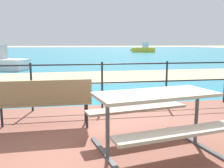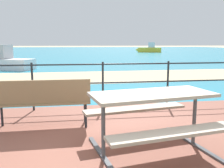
# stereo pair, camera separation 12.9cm
# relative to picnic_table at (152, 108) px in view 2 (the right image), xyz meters

# --- Properties ---
(ground_plane) EXTENTS (240.00, 240.00, 0.00)m
(ground_plane) POSITION_rel_picnic_table_xyz_m (-0.38, -0.06, -0.64)
(ground_plane) COLOR tan
(patio_paving) EXTENTS (6.40, 5.20, 0.06)m
(patio_paving) POSITION_rel_picnic_table_xyz_m (-0.38, -0.06, -0.61)
(patio_paving) COLOR brown
(patio_paving) RESTS_ON ground
(sea_water) EXTENTS (90.00, 90.00, 0.01)m
(sea_water) POSITION_rel_picnic_table_xyz_m (-0.38, 39.94, -0.64)
(sea_water) COLOR teal
(sea_water) RESTS_ON ground
(beach_strip) EXTENTS (54.08, 5.22, 0.01)m
(beach_strip) POSITION_rel_picnic_table_xyz_m (-0.38, 7.73, -0.64)
(beach_strip) COLOR tan
(beach_strip) RESTS_ON ground
(picnic_table) EXTENTS (1.77, 1.58, 0.78)m
(picnic_table) POSITION_rel_picnic_table_xyz_m (0.00, 0.00, 0.00)
(picnic_table) COLOR tan
(picnic_table) RESTS_ON patio_paving
(park_bench) EXTENTS (1.58, 0.44, 0.83)m
(park_bench) POSITION_rel_picnic_table_xyz_m (-1.52, 1.12, -0.08)
(park_bench) COLOR #8C704C
(park_bench) RESTS_ON patio_paving
(railing_fence) EXTENTS (5.94, 0.04, 1.01)m
(railing_fence) POSITION_rel_picnic_table_xyz_m (-0.38, 2.29, 0.06)
(railing_fence) COLOR #1E2328
(railing_fence) RESTS_ON patio_paving
(boat_near) EXTENTS (4.10, 2.32, 1.54)m
(boat_near) POSITION_rel_picnic_table_xyz_m (10.49, 34.55, -0.12)
(boat_near) COLOR yellow
(boat_near) RESTS_ON sea_water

